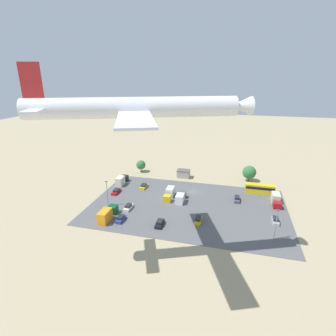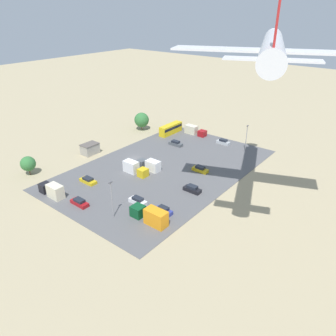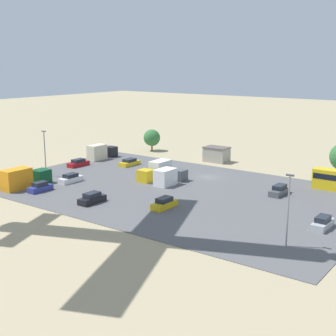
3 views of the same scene
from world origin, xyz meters
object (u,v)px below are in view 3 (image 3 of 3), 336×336
at_px(parked_car_5, 92,199).
at_px(parked_truck_0, 101,152).
at_px(shed_building, 217,154).
at_px(parked_truck_1, 24,178).
at_px(parked_car_0, 323,223).
at_px(parked_car_1, 279,191).
at_px(parked_car_4, 40,187).
at_px(parked_car_6, 71,179).
at_px(parked_car_3, 130,163).
at_px(parked_truck_2, 156,171).
at_px(parked_truck_3, 169,177).
at_px(parked_car_7, 78,163).
at_px(parked_car_2, 164,204).

bearing_deg(parked_car_5, parked_truck_0, 132.09).
relative_size(shed_building, parked_truck_1, 0.59).
bearing_deg(parked_car_0, parked_car_1, 133.35).
height_order(parked_car_4, parked_truck_1, parked_truck_1).
xyz_separation_m(parked_car_5, parked_car_6, (12.19, -6.73, -0.03)).
bearing_deg(parked_car_3, parked_truck_2, 153.71).
bearing_deg(parked_truck_3, parked_truck_1, -138.13).
distance_m(parked_car_7, parked_truck_1, 17.91).
bearing_deg(parked_car_2, parked_car_4, 12.63).
height_order(parked_car_3, parked_car_7, parked_car_7).
relative_size(parked_car_3, parked_truck_2, 0.63).
xyz_separation_m(parked_car_0, parked_car_5, (31.73, 9.66, 0.02)).
height_order(parked_car_3, parked_car_4, parked_car_4).
height_order(parked_car_1, parked_truck_1, parked_truck_1).
bearing_deg(shed_building, parked_truck_2, 86.95).
relative_size(parked_car_2, parked_truck_3, 0.63).
bearing_deg(parked_car_0, parked_car_2, -166.46).
distance_m(parked_truck_0, parked_truck_2, 21.90).
relative_size(parked_car_1, parked_truck_0, 0.63).
distance_m(parked_car_3, parked_truck_2, 12.67).
bearing_deg(parked_car_0, parked_car_3, 162.79).
bearing_deg(parked_car_0, parked_truck_1, -168.01).
distance_m(parked_car_1, parked_car_5, 29.72).
relative_size(shed_building, parked_car_1, 1.10).
height_order(parked_car_1, parked_car_6, parked_car_1).
distance_m(parked_car_3, parked_car_7, 10.49).
relative_size(shed_building, parked_car_4, 1.27).
bearing_deg(shed_building, parked_car_0, 139.07).
distance_m(parked_car_2, parked_truck_3, 13.91).
xyz_separation_m(parked_car_5, parked_truck_1, (15.82, 0.44, 0.91)).
bearing_deg(parked_truck_0, parked_car_6, -60.53).
xyz_separation_m(shed_building, parked_car_0, (-32.30, 28.01, -0.87)).
relative_size(parked_car_5, parked_car_7, 0.94).
bearing_deg(parked_car_4, parked_car_6, -85.43).
distance_m(parked_car_3, parked_car_5, 26.84).
relative_size(parked_car_0, parked_truck_1, 0.50).
bearing_deg(parked_car_6, parked_car_7, -48.72).
distance_m(parked_car_6, parked_truck_3, 17.59).
bearing_deg(parked_car_3, parked_truck_1, 83.20).
relative_size(parked_car_5, parked_truck_2, 0.59).
bearing_deg(parked_car_5, shed_building, 90.88).
bearing_deg(parked_car_1, parked_truck_3, 15.23).
bearing_deg(parked_car_2, shed_building, -71.89).
relative_size(parked_car_6, parked_car_7, 0.95).
xyz_separation_m(shed_building, parked_car_4, (11.05, 38.09, -0.87)).
xyz_separation_m(parked_car_7, parked_truck_3, (-23.61, 0.57, 0.70)).
relative_size(parked_car_0, parked_car_5, 0.99).
distance_m(parked_car_5, parked_truck_1, 15.85).
relative_size(parked_truck_1, parked_truck_2, 1.18).
xyz_separation_m(shed_building, parked_car_3, (12.38, 14.17, -0.95)).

